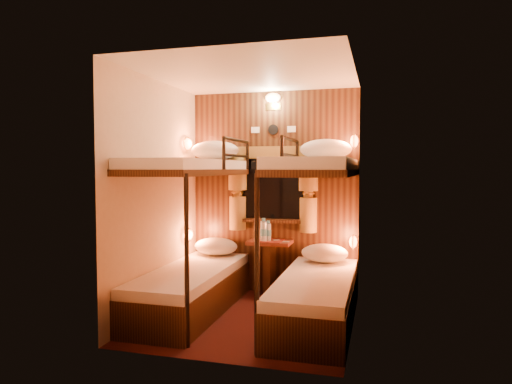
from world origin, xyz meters
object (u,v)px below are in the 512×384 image
(bunk_left, at_px, (191,258))
(bunk_right, at_px, (316,265))
(bottle_right, at_px, (268,232))
(table, at_px, (270,261))
(bottle_left, at_px, (264,231))

(bunk_left, relative_size, bunk_right, 1.00)
(bunk_right, xyz_separation_m, bottle_right, (-0.66, 0.77, 0.19))
(table, bearing_deg, bottle_right, -150.38)
(bunk_right, relative_size, table, 2.90)
(table, relative_size, bottle_right, 2.77)
(bunk_left, bearing_deg, table, 50.33)
(bunk_right, height_order, table, bunk_right)
(bunk_left, xyz_separation_m, table, (0.65, 0.78, -0.14))
(bunk_right, distance_m, bottle_right, 1.04)
(bottle_right, bearing_deg, bottle_left, -128.11)
(bottle_left, height_order, bottle_right, bottle_left)
(bunk_left, xyz_separation_m, bunk_right, (1.30, 0.00, 0.00))
(bunk_left, height_order, bunk_right, same)
(table, xyz_separation_m, bottle_right, (-0.02, -0.01, 0.34))
(bunk_right, bearing_deg, bottle_right, 130.66)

